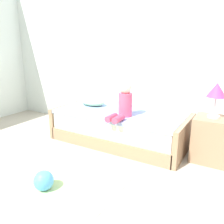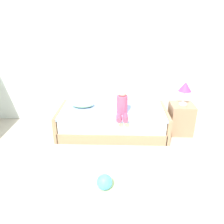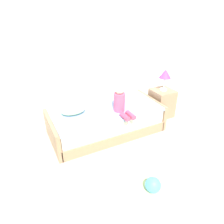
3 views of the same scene
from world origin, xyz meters
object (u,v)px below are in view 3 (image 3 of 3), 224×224
Objects in this scene: nightstand at (162,103)px; table_lamp at (165,75)px; child_figure at (121,101)px; pillow at (73,110)px; bed at (106,120)px; toy_ball at (153,185)px.

table_lamp is at bearing 0.00° from nightstand.
table_lamp reaches higher than nightstand.
child_figure reaches higher than pillow.
pillow is at bearing 178.03° from table_lamp.
pillow is at bearing 156.99° from child_figure.
nightstand is 1.96m from pillow.
nightstand is 1.33× the size of table_lamp.
bed is at bearing -178.60° from nightstand.
toy_ball is (-0.24, -1.35, -0.60)m from child_figure.
nightstand is at bearing 0.00° from table_lamp.
nightstand is at bearing 1.40° from bed.
bed is 3.52× the size of nightstand.
bed is 4.69× the size of table_lamp.
nightstand is 1.26m from child_figure.
bed is 0.68m from pillow.
bed is 4.14× the size of child_figure.
table_lamp is (0.00, 0.00, 0.64)m from nightstand.
nightstand is at bearing 48.86° from toy_ball.
nightstand reaches higher than bed.
child_figure is (-1.17, -0.26, -0.23)m from table_lamp.
pillow reaches higher than toy_ball.
toy_ball is at bearing -100.11° from child_figure.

